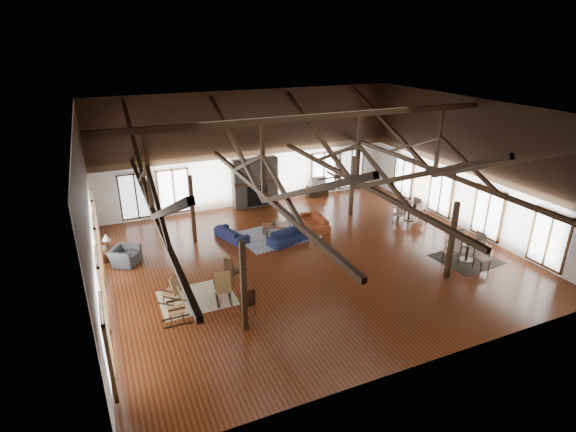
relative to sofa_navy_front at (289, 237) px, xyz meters
name	(u,v)px	position (x,y,z in m)	size (l,w,h in m)	color
floor	(311,258)	(0.24, -1.72, -0.28)	(16.00, 16.00, 0.00)	#5A2C13
ceiling	(314,110)	(0.24, -1.72, 5.72)	(16.00, 14.00, 0.02)	black
wall_back	(252,149)	(0.24, 5.28, 2.72)	(16.00, 0.02, 6.00)	white
wall_front	(435,270)	(0.24, -8.72, 2.72)	(16.00, 0.02, 6.00)	white
wall_left	(89,221)	(-7.76, -1.72, 2.72)	(0.02, 14.00, 6.00)	white
wall_right	(470,166)	(8.24, -1.72, 2.72)	(0.02, 14.00, 6.00)	white
roof_truss	(313,163)	(0.24, -1.72, 3.75)	(15.60, 14.07, 3.14)	black
post_grid	(311,224)	(0.24, -1.72, 1.25)	(8.16, 7.16, 3.05)	black
fireplace	(255,183)	(0.24, 4.95, 1.01)	(2.50, 0.69, 2.60)	#675C4F
ceiling_fan	(337,176)	(0.74, -2.72, 3.45)	(1.60, 1.60, 0.75)	black
sofa_navy_front	(289,237)	(0.00, 0.00, 0.00)	(1.91, 0.75, 0.56)	#151D3B
sofa_navy_left	(232,233)	(-2.19, 1.38, -0.01)	(0.71, 1.82, 0.53)	#161A3E
sofa_orange	(315,221)	(1.82, 1.04, 0.02)	(0.80, 2.04, 0.59)	maroon
coffee_table	(276,226)	(-0.19, 1.03, 0.13)	(1.34, 0.99, 0.46)	brown
vase	(274,223)	(-0.27, 1.08, 0.27)	(0.17, 0.17, 0.18)	#B2B2B2
armchair	(125,256)	(-6.78, 0.79, 0.07)	(1.09, 0.95, 0.71)	#333336
side_table_lamp	(108,251)	(-7.36, 1.36, 0.17)	(0.46, 0.46, 1.18)	black
rocking_chair_a	(173,290)	(-5.53, -2.85, 0.23)	(0.92, 0.88, 1.08)	olive
rocking_chair_b	(223,287)	(-3.95, -3.45, 0.29)	(0.62, 1.00, 1.21)	olive
rocking_chair_c	(179,307)	(-5.54, -3.98, 0.27)	(0.90, 0.51, 1.16)	olive
side_chair_a	(231,269)	(-3.34, -2.38, 0.32)	(0.59, 0.59, 1.04)	black
side_chair_b	(248,301)	(-3.44, -4.60, 0.31)	(0.45, 0.45, 1.02)	black
cafe_table_near	(468,248)	(5.96, -4.45, 0.28)	(2.15, 2.15, 1.12)	black
cafe_table_far	(409,210)	(6.51, 0.01, 0.23)	(2.00, 2.00, 1.02)	black
cup_near	(469,242)	(5.87, -4.52, 0.58)	(0.13, 0.13, 0.10)	#B2B2B2
cup_far	(408,205)	(6.47, 0.09, 0.51)	(0.13, 0.13, 0.10)	#B2B2B2
tv_console	(317,191)	(3.98, 5.03, 0.02)	(1.21, 0.45, 0.61)	black
television	(317,181)	(3.96, 5.03, 0.60)	(0.96, 0.13, 0.55)	#B2B2B2
rug_tan	(197,298)	(-4.74, -2.86, -0.27)	(2.54, 1.99, 0.01)	#C7B98A
rug_navy	(277,235)	(-0.19, 0.92, -0.27)	(3.42, 2.57, 0.01)	#1C264F
rug_dark	(466,259)	(6.04, -4.37, -0.27)	(2.30, 2.09, 0.01)	black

